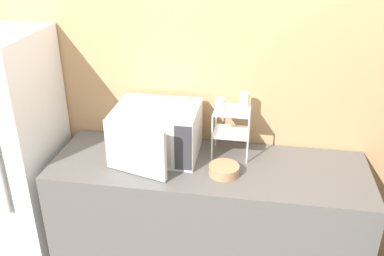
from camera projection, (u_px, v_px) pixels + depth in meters
The scene contains 8 objects.
wall_back at pixel (217, 87), 2.86m from camera, with size 8.00×0.06×2.60m.
counter at pixel (207, 223), 2.90m from camera, with size 2.00×0.67×0.92m.
microwave at pixel (156, 132), 2.74m from camera, with size 0.53×0.55×0.33m.
dish_rack at pixel (232, 123), 2.72m from camera, with size 0.23×0.21×0.32m.
glass_front_left at pixel (220, 106), 2.62m from camera, with size 0.06×0.06×0.09m.
glass_back_right at pixel (245, 100), 2.71m from camera, with size 0.06×0.06×0.09m.
bowl at pixel (224, 170), 2.59m from camera, with size 0.19×0.19×0.06m.
refrigerator at pixel (2, 154), 2.95m from camera, with size 0.73×0.67×1.70m.
Camera 1 is at (0.29, -1.97, 2.31)m, focal length 40.00 mm.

